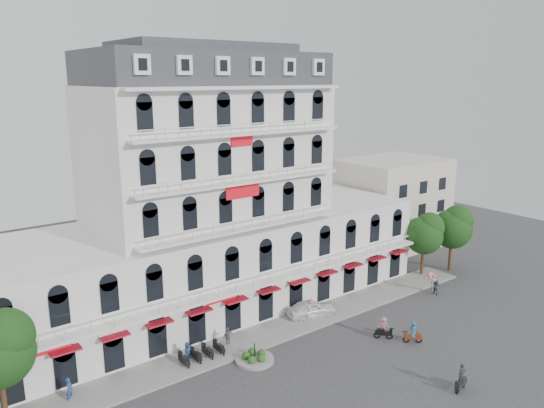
{
  "coord_description": "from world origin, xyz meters",
  "views": [
    {
      "loc": [
        -25.67,
        -26.2,
        22.71
      ],
      "look_at": [
        1.83,
        10.0,
        11.83
      ],
      "focal_mm": 35.0,
      "sensor_mm": 36.0,
      "label": 1
    }
  ],
  "objects_px": {
    "parked_car": "(311,308)",
    "rider_northeast": "(461,377)",
    "balloon_vendor": "(435,284)",
    "rider_east": "(413,332)",
    "rider_center": "(384,327)"
  },
  "relations": [
    {
      "from": "rider_east",
      "to": "balloon_vendor",
      "type": "height_order",
      "value": "balloon_vendor"
    },
    {
      "from": "balloon_vendor",
      "to": "rider_east",
      "type": "bearing_deg",
      "value": -152.79
    },
    {
      "from": "rider_east",
      "to": "rider_northeast",
      "type": "relative_size",
      "value": 0.9
    },
    {
      "from": "rider_northeast",
      "to": "balloon_vendor",
      "type": "height_order",
      "value": "balloon_vendor"
    },
    {
      "from": "rider_northeast",
      "to": "balloon_vendor",
      "type": "distance_m",
      "value": 18.2
    },
    {
      "from": "parked_car",
      "to": "rider_center",
      "type": "relative_size",
      "value": 2.31
    },
    {
      "from": "balloon_vendor",
      "to": "parked_car",
      "type": "bearing_deg",
      "value": 164.05
    },
    {
      "from": "parked_car",
      "to": "balloon_vendor",
      "type": "relative_size",
      "value": 1.98
    },
    {
      "from": "rider_northeast",
      "to": "balloon_vendor",
      "type": "relative_size",
      "value": 0.92
    },
    {
      "from": "parked_car",
      "to": "rider_northeast",
      "type": "distance_m",
      "value": 16.22
    },
    {
      "from": "rider_east",
      "to": "rider_center",
      "type": "bearing_deg",
      "value": -15.42
    },
    {
      "from": "parked_car",
      "to": "rider_east",
      "type": "distance_m",
      "value": 10.04
    },
    {
      "from": "rider_east",
      "to": "rider_center",
      "type": "height_order",
      "value": "rider_center"
    },
    {
      "from": "parked_car",
      "to": "balloon_vendor",
      "type": "distance_m",
      "value": 14.6
    },
    {
      "from": "balloon_vendor",
      "to": "rider_center",
      "type": "bearing_deg",
      "value": -164.53
    }
  ]
}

